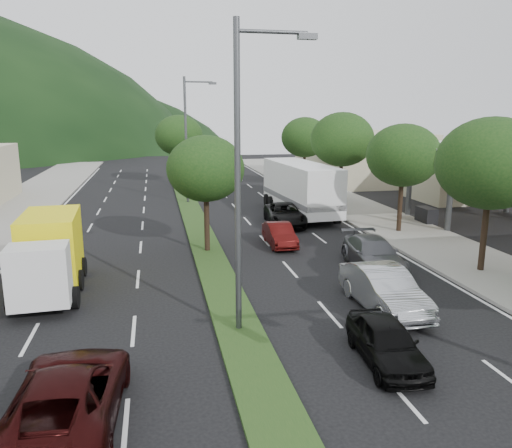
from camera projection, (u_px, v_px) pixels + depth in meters
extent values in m
cube|color=gray|center=(372.00, 215.00, 35.57)|extent=(5.00, 90.00, 0.15)
cube|color=#1E3D16|center=(193.00, 214.00, 36.00)|extent=(1.60, 56.00, 0.12)
cube|color=silver|center=(487.00, 147.00, 32.90)|extent=(12.00, 8.00, 0.50)
cube|color=orange|center=(486.00, 153.00, 32.97)|extent=(12.20, 8.20, 0.50)
cylinder|color=#47494C|center=(450.00, 196.00, 30.31)|extent=(0.36, 0.36, 4.60)
cylinder|color=#47494C|center=(409.00, 184.00, 35.09)|extent=(0.36, 0.36, 4.60)
cylinder|color=#47494C|center=(509.00, 181.00, 36.65)|extent=(0.36, 0.36, 4.60)
cube|color=black|center=(426.00, 216.00, 33.08)|extent=(0.80, 1.60, 1.10)
cube|color=#B4AF8F|center=(359.00, 156.00, 54.56)|extent=(10.00, 16.00, 5.20)
cylinder|color=black|center=(484.00, 229.00, 22.61)|extent=(0.28, 0.28, 3.81)
ellipsoid|color=black|center=(491.00, 163.00, 21.96)|extent=(4.80, 4.80, 4.08)
cylinder|color=black|center=(400.00, 202.00, 30.28)|extent=(0.28, 0.28, 3.58)
ellipsoid|color=black|center=(403.00, 155.00, 29.67)|extent=(4.40, 4.40, 3.74)
cylinder|color=black|center=(341.00, 178.00, 39.81)|extent=(0.28, 0.28, 3.92)
ellipsoid|color=black|center=(342.00, 139.00, 39.14)|extent=(5.00, 5.00, 4.25)
cylinder|color=black|center=(304.00, 167.00, 49.40)|extent=(0.28, 0.28, 3.70)
ellipsoid|color=black|center=(305.00, 137.00, 48.77)|extent=(4.60, 4.60, 3.91)
cylinder|color=black|center=(207.00, 219.00, 26.06)|extent=(0.28, 0.28, 3.36)
ellipsoid|color=black|center=(206.00, 169.00, 25.49)|extent=(4.00, 4.00, 3.40)
cylinder|color=black|center=(180.00, 165.00, 50.88)|extent=(0.28, 0.28, 3.81)
ellipsoid|color=black|center=(179.00, 135.00, 50.23)|extent=(4.80, 4.80, 4.08)
cylinder|color=#47494C|center=(238.00, 184.00, 15.80)|extent=(0.20, 0.20, 10.00)
cylinder|color=#47494C|center=(272.00, 32.00, 15.01)|extent=(2.20, 0.12, 0.12)
cube|color=#47494C|center=(307.00, 36.00, 15.25)|extent=(0.60, 0.25, 0.18)
cylinder|color=#47494C|center=(186.00, 141.00, 39.71)|extent=(0.20, 0.20, 10.00)
cylinder|color=#47494C|center=(198.00, 82.00, 38.92)|extent=(2.20, 0.12, 0.12)
cube|color=#47494C|center=(212.00, 83.00, 39.16)|extent=(0.60, 0.25, 0.18)
imported|color=#A0A2A7|center=(384.00, 289.00, 18.56)|extent=(1.78, 4.90, 1.60)
imported|color=black|center=(67.00, 396.00, 11.67)|extent=(2.78, 5.47, 1.48)
imported|color=black|center=(386.00, 342.00, 14.61)|extent=(1.84, 3.96, 1.31)
imported|color=#56575C|center=(373.00, 254.00, 23.50)|extent=(2.48, 5.19, 1.46)
imported|color=#480D0C|center=(280.00, 235.00, 27.66)|extent=(1.39, 3.80, 1.24)
imported|color=black|center=(285.00, 214.00, 32.74)|extent=(2.87, 5.31, 1.41)
cube|color=silver|center=(39.00, 275.00, 17.86)|extent=(2.17, 1.64, 2.19)
cube|color=yellow|center=(52.00, 248.00, 21.16)|extent=(2.41, 4.12, 2.95)
cube|color=black|center=(52.00, 280.00, 20.70)|extent=(2.22, 5.63, 0.29)
cylinder|color=black|center=(75.00, 298.00, 18.75)|extent=(0.33, 0.87, 0.86)
cylinder|color=black|center=(11.00, 303.00, 18.20)|extent=(0.33, 0.87, 0.86)
cylinder|color=black|center=(79.00, 280.00, 20.71)|extent=(0.33, 0.87, 0.86)
cylinder|color=black|center=(22.00, 285.00, 20.16)|extent=(0.33, 0.87, 0.86)
cylinder|color=black|center=(83.00, 267.00, 22.49)|extent=(0.33, 0.87, 0.86)
cylinder|color=black|center=(30.00, 271.00, 21.94)|extent=(0.33, 0.87, 0.86)
cube|color=white|center=(301.00, 186.00, 35.82)|extent=(3.32, 9.85, 3.23)
cube|color=slate|center=(300.00, 197.00, 36.00)|extent=(3.38, 9.85, 0.38)
cylinder|color=black|center=(267.00, 200.00, 39.48)|extent=(0.44, 0.99, 0.97)
cylinder|color=black|center=(299.00, 198.00, 40.17)|extent=(0.44, 0.99, 0.97)
cylinder|color=black|center=(271.00, 202.00, 38.38)|extent=(0.44, 0.99, 0.97)
cylinder|color=black|center=(304.00, 201.00, 39.08)|extent=(0.44, 0.99, 0.97)
cylinder|color=black|center=(299.00, 218.00, 32.54)|extent=(0.44, 0.99, 0.97)
cylinder|color=black|center=(337.00, 216.00, 33.24)|extent=(0.44, 0.99, 0.97)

